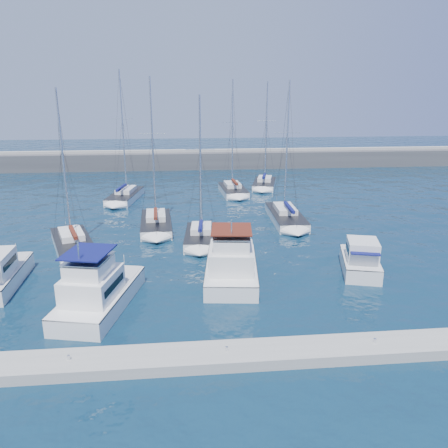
{
  "coord_description": "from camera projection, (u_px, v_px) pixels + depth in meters",
  "views": [
    {
      "loc": [
        -2.09,
        -30.76,
        13.43
      ],
      "look_at": [
        1.33,
        4.05,
        3.0
      ],
      "focal_mm": 35.0,
      "sensor_mm": 36.0,
      "label": 1
    }
  ],
  "objects": [
    {
      "name": "motor_yacht_port_inner",
      "position": [
        98.0,
        293.0,
        28.07
      ],
      "size": [
        5.21,
        8.99,
        4.69
      ],
      "rotation": [
        0.0,
        0.0,
        -0.22
      ],
      "color": "white",
      "rests_on": "ground"
    },
    {
      "name": "sailboat_back_a",
      "position": [
        125.0,
        196.0,
        57.62
      ],
      "size": [
        4.41,
        9.07,
        16.76
      ],
      "rotation": [
        0.0,
        0.0,
        -0.16
      ],
      "color": "white",
      "rests_on": "ground"
    },
    {
      "name": "sailboat_mid_c",
      "position": [
        201.0,
        237.0,
        41.14
      ],
      "size": [
        3.5,
        7.05,
        13.76
      ],
      "rotation": [
        0.0,
        0.0,
        -0.08
      ],
      "color": "silver",
      "rests_on": "ground"
    },
    {
      "name": "ground",
      "position": [
        212.0,
        277.0,
        33.37
      ],
      "size": [
        220.0,
        220.0,
        0.0
      ],
      "primitive_type": "plane",
      "color": "black",
      "rests_on": "ground"
    },
    {
      "name": "sailboat_mid_a",
      "position": [
        73.0,
        243.0,
        39.4
      ],
      "size": [
        5.77,
        9.0,
        14.34
      ],
      "rotation": [
        0.0,
        0.0,
        0.35
      ],
      "color": "white",
      "rests_on": "ground"
    },
    {
      "name": "dock_cleat_near_stbd",
      "position": [
        375.0,
        341.0,
        23.42
      ],
      "size": [
        0.16,
        0.16,
        0.25
      ],
      "primitive_type": "cylinder",
      "color": "silver",
      "rests_on": "dock"
    },
    {
      "name": "dock_cleat_centre",
      "position": [
        227.0,
        349.0,
        22.67
      ],
      "size": [
        0.16,
        0.16,
        0.25
      ],
      "primitive_type": "cylinder",
      "color": "silver",
      "rests_on": "dock"
    },
    {
      "name": "sailboat_mid_b",
      "position": [
        156.0,
        223.0,
        45.45
      ],
      "size": [
        3.53,
        8.74,
        15.46
      ],
      "rotation": [
        0.0,
        0.0,
        0.05
      ],
      "color": "silver",
      "rests_on": "ground"
    },
    {
      "name": "breakwater",
      "position": [
        192.0,
        162.0,
        82.66
      ],
      "size": [
        160.0,
        6.0,
        4.45
      ],
      "color": "#424244",
      "rests_on": "ground"
    },
    {
      "name": "sailboat_back_c",
      "position": [
        264.0,
        184.0,
        65.33
      ],
      "size": [
        4.88,
        8.07,
        15.54
      ],
      "rotation": [
        0.0,
        0.0,
        -0.26
      ],
      "color": "white",
      "rests_on": "ground"
    },
    {
      "name": "sailboat_mid_d",
      "position": [
        286.0,
        216.0,
        48.09
      ],
      "size": [
        3.52,
        9.81,
        15.2
      ],
      "rotation": [
        0.0,
        0.0,
        -0.04
      ],
      "color": "silver",
      "rests_on": "ground"
    },
    {
      "name": "sailboat_back_b",
      "position": [
        233.0,
        190.0,
        61.09
      ],
      "size": [
        3.61,
        7.91,
        15.68
      ],
      "rotation": [
        0.0,
        0.0,
        0.06
      ],
      "color": "silver",
      "rests_on": "ground"
    },
    {
      "name": "motor_yacht_stbd_outer",
      "position": [
        360.0,
        261.0,
        33.98
      ],
      "size": [
        4.05,
        6.06,
        3.2
      ],
      "rotation": [
        0.0,
        0.0,
        -0.27
      ],
      "color": "silver",
      "rests_on": "ground"
    },
    {
      "name": "motor_yacht_stbd_inner",
      "position": [
        231.0,
        266.0,
        32.56
      ],
      "size": [
        4.75,
        8.97,
        4.69
      ],
      "rotation": [
        0.0,
        0.0,
        -0.12
      ],
      "color": "silver",
      "rests_on": "ground"
    },
    {
      "name": "dock",
      "position": [
        227.0,
        356.0,
        22.79
      ],
      "size": [
        40.0,
        2.2,
        0.6
      ],
      "primitive_type": "cube",
      "color": "gray",
      "rests_on": "ground"
    },
    {
      "name": "dock_cleat_near_port",
      "position": [
        69.0,
        357.0,
        21.92
      ],
      "size": [
        0.16,
        0.16,
        0.25
      ],
      "primitive_type": "cylinder",
      "color": "silver",
      "rests_on": "dock"
    }
  ]
}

